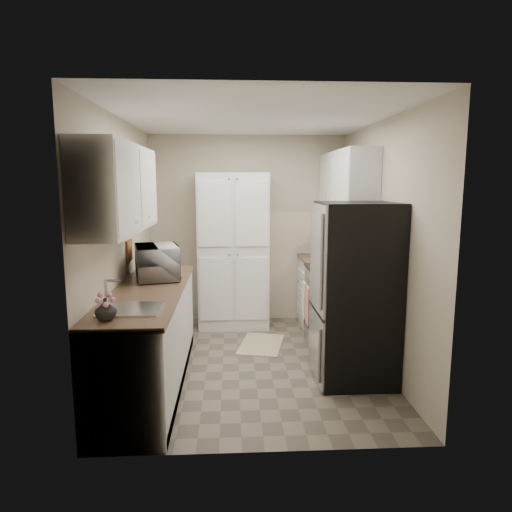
{
  "coord_description": "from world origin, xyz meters",
  "views": [
    {
      "loc": [
        -0.22,
        -4.54,
        1.88
      ],
      "look_at": [
        0.03,
        0.15,
        1.12
      ],
      "focal_mm": 32.0,
      "sensor_mm": 36.0,
      "label": 1
    }
  ],
  "objects_px": {
    "electric_range": "(338,308)",
    "microwave": "(158,262)",
    "pantry_cabinet": "(233,251)",
    "refrigerator": "(355,293)",
    "wine_bottle": "(147,259)",
    "toaster_oven": "(324,248)"
  },
  "relations": [
    {
      "from": "electric_range",
      "to": "microwave",
      "type": "relative_size",
      "value": 1.87
    },
    {
      "from": "electric_range",
      "to": "microwave",
      "type": "height_order",
      "value": "microwave"
    },
    {
      "from": "pantry_cabinet",
      "to": "refrigerator",
      "type": "bearing_deg",
      "value": -56.54
    },
    {
      "from": "wine_bottle",
      "to": "pantry_cabinet",
      "type": "bearing_deg",
      "value": 45.1
    },
    {
      "from": "refrigerator",
      "to": "microwave",
      "type": "xyz_separation_m",
      "value": [
        -1.91,
        0.44,
        0.24
      ]
    },
    {
      "from": "microwave",
      "to": "refrigerator",
      "type": "bearing_deg",
      "value": -117.48
    },
    {
      "from": "wine_bottle",
      "to": "refrigerator",
      "type": "bearing_deg",
      "value": -20.59
    },
    {
      "from": "electric_range",
      "to": "refrigerator",
      "type": "height_order",
      "value": "refrigerator"
    },
    {
      "from": "pantry_cabinet",
      "to": "microwave",
      "type": "distance_m",
      "value": 1.5
    },
    {
      "from": "refrigerator",
      "to": "toaster_oven",
      "type": "xyz_separation_m",
      "value": [
        0.05,
        1.69,
        0.18
      ]
    },
    {
      "from": "microwave",
      "to": "toaster_oven",
      "type": "height_order",
      "value": "microwave"
    },
    {
      "from": "wine_bottle",
      "to": "toaster_oven",
      "type": "relative_size",
      "value": 0.7
    },
    {
      "from": "pantry_cabinet",
      "to": "microwave",
      "type": "relative_size",
      "value": 3.31
    },
    {
      "from": "pantry_cabinet",
      "to": "wine_bottle",
      "type": "height_order",
      "value": "pantry_cabinet"
    },
    {
      "from": "pantry_cabinet",
      "to": "toaster_oven",
      "type": "relative_size",
      "value": 5.04
    },
    {
      "from": "microwave",
      "to": "toaster_oven",
      "type": "distance_m",
      "value": 2.33
    },
    {
      "from": "wine_bottle",
      "to": "electric_range",
      "type": "bearing_deg",
      "value": 0.5
    },
    {
      "from": "electric_range",
      "to": "toaster_oven",
      "type": "xyz_separation_m",
      "value": [
        0.01,
        0.89,
        0.56
      ]
    },
    {
      "from": "toaster_oven",
      "to": "wine_bottle",
      "type": "bearing_deg",
      "value": -142.97
    },
    {
      "from": "refrigerator",
      "to": "microwave",
      "type": "relative_size",
      "value": 2.81
    },
    {
      "from": "toaster_oven",
      "to": "electric_range",
      "type": "bearing_deg",
      "value": -76.94
    },
    {
      "from": "refrigerator",
      "to": "electric_range",
      "type": "bearing_deg",
      "value": 87.52
    }
  ]
}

